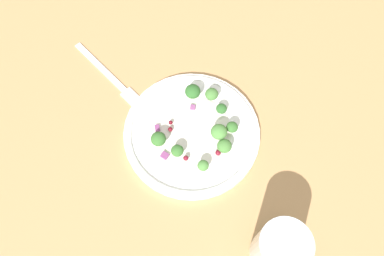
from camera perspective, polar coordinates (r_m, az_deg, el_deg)
ground_plane at (r=70.90cm, az=0.67°, el=-1.89°), size 180.00×180.00×2.00cm
plate at (r=69.53cm, az=-0.00°, el=-0.63°), size 24.43×24.43×1.70cm
dressing_pool at (r=69.13cm, az=-0.00°, el=-0.48°), size 14.17×14.17×0.20cm
broccoli_floret_0 at (r=66.61cm, az=4.79°, el=-2.67°), size 2.53×2.53×2.56cm
broccoli_floret_1 at (r=66.57cm, az=-4.97°, el=-1.63°), size 2.64×2.64×2.67cm
broccoli_floret_2 at (r=66.60cm, az=3.98°, el=-0.58°), size 2.84×2.84×2.88cm
broccoli_floret_3 at (r=69.86cm, az=4.17°, el=2.98°), size 1.96×1.96×1.99cm
broccoli_floret_4 at (r=65.95cm, az=-2.25°, el=-3.30°), size 2.17×2.17×2.20cm
broccoli_floret_5 at (r=70.41cm, az=0.11°, el=5.37°), size 2.82×2.82×2.86cm
broccoli_floret_6 at (r=70.25cm, az=2.90°, el=4.98°), size 2.40×2.40×2.43cm
broccoli_floret_7 at (r=64.92cm, az=1.64°, el=-5.55°), size 1.93×1.93×1.95cm
broccoli_floret_8 at (r=67.95cm, az=5.91°, el=0.11°), size 2.07×2.07×2.10cm
cranberry_0 at (r=68.51cm, az=-4.47°, el=-1.45°), size 0.74×0.74×0.74cm
cranberry_1 at (r=69.18cm, az=-3.15°, el=0.82°), size 0.73×0.73×0.73cm
cranberry_2 at (r=66.22cm, az=-0.90°, el=-4.44°), size 0.91×0.91×0.91cm
cranberry_3 at (r=66.83cm, az=3.59°, el=-3.92°), size 0.98×0.98×0.98cm
cranberry_4 at (r=68.55cm, az=-3.20°, el=-0.20°), size 0.84×0.84×0.84cm
onion_bit_0 at (r=70.79cm, az=0.11°, el=3.08°), size 1.33×1.31×0.32cm
onion_bit_1 at (r=69.13cm, az=-5.11°, el=-0.07°), size 1.44×1.54×0.56cm
onion_bit_2 at (r=67.11cm, az=-4.03°, el=-4.06°), size 1.36×1.44×0.48cm
fork at (r=77.49cm, az=-11.98°, el=7.48°), size 2.66×18.66×0.50cm
water_glass at (r=61.40cm, az=12.77°, el=-16.93°), size 7.65×7.65×9.78cm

